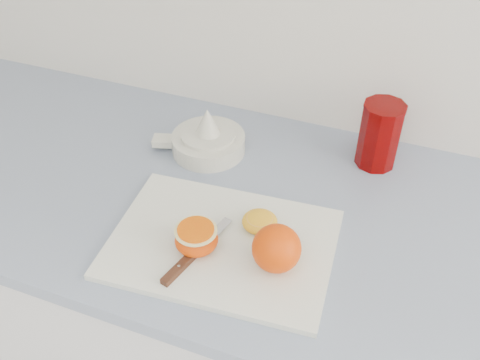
% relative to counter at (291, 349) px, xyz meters
% --- Properties ---
extents(counter, '(2.50, 0.64, 0.89)m').
position_rel_counter_xyz_m(counter, '(0.00, 0.00, 0.00)').
color(counter, white).
rests_on(counter, ground).
extents(cutting_board, '(0.40, 0.30, 0.01)m').
position_rel_counter_xyz_m(cutting_board, '(-0.12, -0.13, 0.45)').
color(cutting_board, silver).
rests_on(cutting_board, counter).
extents(whole_orange, '(0.08, 0.08, 0.08)m').
position_rel_counter_xyz_m(whole_orange, '(-0.01, -0.15, 0.50)').
color(whole_orange, '#F05100').
rests_on(whole_orange, cutting_board).
extents(half_orange, '(0.07, 0.07, 0.05)m').
position_rel_counter_xyz_m(half_orange, '(-0.15, -0.16, 0.48)').
color(half_orange, '#F05100').
rests_on(half_orange, cutting_board).
extents(squeezed_shell, '(0.06, 0.06, 0.03)m').
position_rel_counter_xyz_m(squeezed_shell, '(-0.07, -0.07, 0.47)').
color(squeezed_shell, '#F1A91C').
rests_on(squeezed_shell, cutting_board).
extents(paring_knife, '(0.06, 0.18, 0.01)m').
position_rel_counter_xyz_m(paring_knife, '(-0.15, -0.20, 0.46)').
color(paring_knife, '#482514').
rests_on(paring_knife, cutting_board).
extents(citrus_juicer, '(0.20, 0.16, 0.10)m').
position_rel_counter_xyz_m(citrus_juicer, '(-0.25, 0.12, 0.47)').
color(citrus_juicer, white).
rests_on(citrus_juicer, counter).
extents(red_tumbler, '(0.09, 0.09, 0.14)m').
position_rel_counter_xyz_m(red_tumbler, '(0.09, 0.21, 0.51)').
color(red_tumbler, '#630000').
rests_on(red_tumbler, counter).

